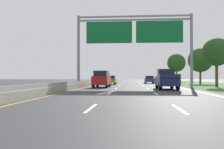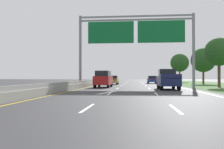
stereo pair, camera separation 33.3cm
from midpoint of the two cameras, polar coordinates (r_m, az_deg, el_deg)
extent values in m
plane|color=#333335|center=(34.74, 5.40, -2.79)|extent=(220.00, 220.00, 0.00)
cube|color=white|center=(10.47, -4.87, -7.87)|extent=(0.14, 3.00, 0.01)
cube|color=white|center=(19.35, -0.10, -4.53)|extent=(0.14, 3.00, 0.01)
cube|color=white|center=(28.31, 1.65, -3.29)|extent=(0.14, 3.00, 0.01)
cube|color=white|center=(37.28, 2.55, -2.64)|extent=(0.14, 3.00, 0.01)
cube|color=white|center=(46.27, 3.11, -2.25)|extent=(0.14, 3.00, 0.01)
cube|color=white|center=(55.26, 3.48, -1.98)|extent=(0.14, 3.00, 0.01)
cube|color=white|center=(64.26, 3.75, -1.79)|extent=(0.14, 3.00, 0.01)
cube|color=white|center=(73.25, 3.95, -1.64)|extent=(0.14, 3.00, 0.01)
cube|color=white|center=(82.25, 4.11, -1.53)|extent=(0.14, 3.00, 0.01)
cube|color=white|center=(10.47, 15.68, -7.85)|extent=(0.14, 3.00, 0.01)
cube|color=white|center=(19.35, 10.91, -4.52)|extent=(0.14, 3.00, 0.01)
cube|color=white|center=(28.31, 9.15, -3.28)|extent=(0.14, 3.00, 0.01)
cube|color=white|center=(37.28, 8.25, -2.64)|extent=(0.14, 3.00, 0.01)
cube|color=white|center=(46.27, 7.69, -2.24)|extent=(0.14, 3.00, 0.01)
cube|color=white|center=(55.26, 7.32, -1.98)|extent=(0.14, 3.00, 0.01)
cube|color=white|center=(64.26, 7.05, -1.78)|extent=(0.14, 3.00, 0.01)
cube|color=white|center=(73.25, 6.85, -1.64)|extent=(0.14, 3.00, 0.01)
cube|color=white|center=(82.25, 6.69, -1.53)|extent=(0.14, 3.00, 0.01)
cube|color=white|center=(35.24, 15.05, -2.74)|extent=(0.16, 106.00, 0.01)
cube|color=gold|center=(35.24, -4.25, -2.76)|extent=(0.16, 106.00, 0.01)
cube|color=gray|center=(35.35, -5.37, -2.31)|extent=(0.60, 110.00, 0.55)
cube|color=gray|center=(35.34, -5.37, -1.62)|extent=(0.25, 110.00, 0.30)
cylinder|color=gray|center=(32.41, -7.23, 5.45)|extent=(0.36, 0.36, 9.49)
cylinder|color=gray|center=(32.54, 19.05, 5.46)|extent=(0.36, 0.36, 9.49)
cube|color=gray|center=(32.43, 5.93, 13.57)|extent=(14.70, 0.24, 0.20)
cube|color=gray|center=(32.33, 5.93, 12.79)|extent=(14.70, 0.24, 0.20)
cube|color=#0C602D|center=(31.94, 0.01, 9.93)|extent=(6.00, 0.12, 2.84)
cube|color=#0C602D|center=(32.00, 11.85, 9.93)|extent=(6.00, 0.12, 2.84)
cube|color=#161E47|center=(26.53, 13.44, -1.47)|extent=(2.07, 5.42, 1.00)
cube|color=black|center=(27.37, 13.21, 0.42)|extent=(1.74, 1.92, 0.78)
cube|color=#B21414|center=(23.89, 14.25, -0.85)|extent=(1.68, 0.10, 0.12)
cube|color=#161E47|center=(24.81, 13.95, -0.14)|extent=(2.02, 1.97, 0.20)
cylinder|color=black|center=(28.27, 11.26, -2.43)|extent=(0.31, 0.84, 0.84)
cylinder|color=black|center=(28.47, 14.67, -2.41)|extent=(0.31, 0.84, 0.84)
cylinder|color=black|center=(24.62, 12.02, -2.71)|extent=(0.31, 0.84, 0.84)
cylinder|color=black|center=(24.85, 15.93, -2.68)|extent=(0.31, 0.84, 0.84)
cube|color=navy|center=(49.77, 9.65, -1.33)|extent=(1.83, 4.40, 0.72)
cube|color=black|center=(49.71, 9.65, -0.62)|extent=(1.57, 2.30, 0.52)
cube|color=#B21414|center=(47.61, 9.84, -1.11)|extent=(1.53, 0.08, 0.12)
cylinder|color=black|center=(51.21, 8.63, -1.72)|extent=(0.22, 0.66, 0.66)
cylinder|color=black|center=(51.33, 10.41, -1.71)|extent=(0.22, 0.66, 0.66)
cylinder|color=black|center=(48.22, 8.83, -1.79)|extent=(0.22, 0.66, 0.66)
cylinder|color=black|center=(48.35, 10.73, -1.78)|extent=(0.22, 0.66, 0.66)
cube|color=#A38438|center=(42.45, 0.46, -1.47)|extent=(1.82, 4.40, 0.72)
cube|color=black|center=(42.40, 0.46, -0.63)|extent=(1.57, 2.30, 0.52)
cube|color=#B21414|center=(40.30, 0.20, -1.21)|extent=(1.53, 0.08, 0.12)
cylinder|color=black|center=(44.03, -0.41, -1.91)|extent=(0.22, 0.66, 0.66)
cylinder|color=black|center=(43.89, 1.67, -1.91)|extent=(0.22, 0.66, 0.66)
cylinder|color=black|center=(41.05, -0.83, -2.00)|extent=(0.22, 0.66, 0.66)
cylinder|color=black|center=(40.91, 1.40, -2.00)|extent=(0.22, 0.66, 0.66)
cube|color=maroon|center=(30.73, -1.73, -1.39)|extent=(1.99, 4.74, 1.05)
cube|color=black|center=(30.58, -1.77, 0.22)|extent=(1.69, 3.03, 0.68)
cube|color=#B21414|center=(28.44, -2.40, -0.82)|extent=(1.60, 0.11, 0.12)
cylinder|color=black|center=(32.44, -2.76, -2.28)|extent=(0.27, 0.76, 0.76)
cylinder|color=black|center=(32.22, 0.12, -2.29)|extent=(0.27, 0.76, 0.76)
cylinder|color=black|center=(29.29, -3.77, -2.46)|extent=(0.27, 0.76, 0.76)
cylinder|color=black|center=(29.04, -0.58, -2.48)|extent=(0.27, 0.76, 0.76)
cylinder|color=#4C3823|center=(33.58, 24.30, -0.16)|extent=(0.36, 0.36, 3.11)
sphere|color=#234C1E|center=(33.73, 24.27, 4.94)|extent=(3.62, 3.62, 3.62)
cylinder|color=#4C3823|center=(47.81, 21.01, -0.54)|extent=(0.36, 0.36, 2.69)
sphere|color=#234C1E|center=(47.92, 21.00, 3.24)|extent=(4.54, 4.54, 4.54)
cylinder|color=#4C3823|center=(63.87, 15.88, -0.37)|extent=(0.36, 0.36, 3.13)
sphere|color=#234C1E|center=(63.97, 15.87, 2.71)|extent=(4.68, 4.68, 4.68)
camera|label=1|loc=(0.17, -89.50, -0.01)|focal=38.60mm
camera|label=2|loc=(0.17, 90.50, 0.01)|focal=38.60mm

